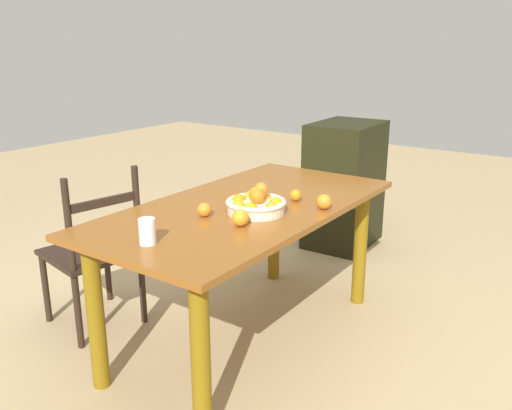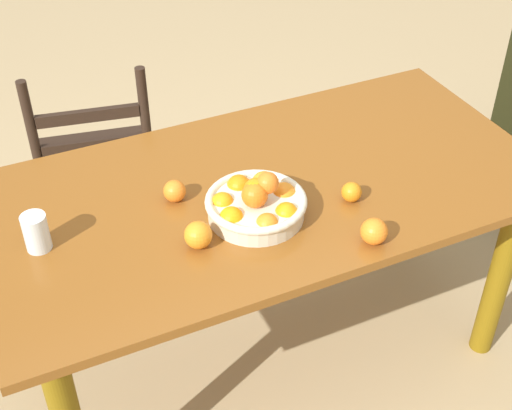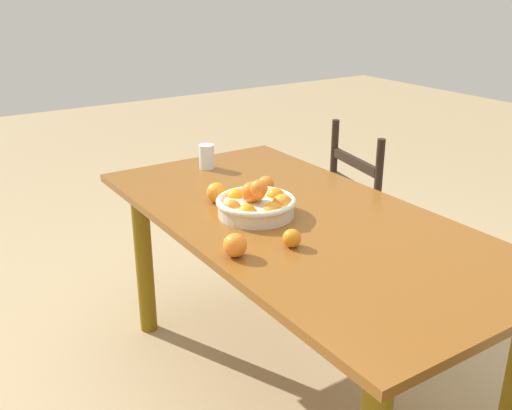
{
  "view_description": "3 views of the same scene",
  "coord_description": "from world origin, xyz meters",
  "views": [
    {
      "loc": [
        -2.12,
        -1.54,
        1.56
      ],
      "look_at": [
        -0.09,
        -0.12,
        0.81
      ],
      "focal_mm": 37.67,
      "sensor_mm": 36.0,
      "label": 1
    },
    {
      "loc": [
        -0.77,
        -1.58,
        2.07
      ],
      "look_at": [
        -0.09,
        -0.12,
        0.81
      ],
      "focal_mm": 50.41,
      "sensor_mm": 36.0,
      "label": 2
    },
    {
      "loc": [
        1.55,
        -1.21,
        1.58
      ],
      "look_at": [
        -0.09,
        -0.12,
        0.81
      ],
      "focal_mm": 40.96,
      "sensor_mm": 36.0,
      "label": 3
    }
  ],
  "objects": [
    {
      "name": "orange_loose_1",
      "position": [
        0.19,
        -0.17,
        0.8
      ],
      "size": [
        0.06,
        0.06,
        0.06
      ],
      "primitive_type": "sphere",
      "color": "orange",
      "rests_on": "dining_table"
    },
    {
      "name": "orange_loose_3",
      "position": [
        -0.28,
        0.04,
        0.8
      ],
      "size": [
        0.07,
        0.07,
        0.07
      ],
      "primitive_type": "sphere",
      "color": "orange",
      "rests_on": "dining_table"
    },
    {
      "name": "drinking_glass",
      "position": [
        -0.69,
        0.0,
        0.82
      ],
      "size": [
        0.07,
        0.07,
        0.11
      ],
      "primitive_type": "cylinder",
      "color": "silver",
      "rests_on": "dining_table"
    },
    {
      "name": "chair_near_window",
      "position": [
        -0.36,
        0.78,
        0.44
      ],
      "size": [
        0.53,
        0.53,
        0.93
      ],
      "rotation": [
        0.0,
        0.0,
        2.95
      ],
      "color": "black",
      "rests_on": "ground"
    },
    {
      "name": "fruit_bowl",
      "position": [
        -0.09,
        -0.12,
        0.82
      ],
      "size": [
        0.29,
        0.29,
        0.15
      ],
      "color": "beige",
      "rests_on": "dining_table"
    },
    {
      "name": "ground_plane",
      "position": [
        0.0,
        0.0,
        0.0
      ],
      "size": [
        12.0,
        12.0,
        0.0
      ],
      "primitive_type": "plane",
      "color": "tan"
    },
    {
      "name": "orange_loose_0",
      "position": [
        -0.29,
        -0.18,
        0.81
      ],
      "size": [
        0.08,
        0.08,
        0.08
      ],
      "primitive_type": "sphere",
      "color": "orange",
      "rests_on": "dining_table"
    },
    {
      "name": "dining_table",
      "position": [
        0.0,
        0.0,
        0.64
      ],
      "size": [
        1.73,
        0.88,
        0.77
      ],
      "color": "brown",
      "rests_on": "ground"
    },
    {
      "name": "orange_loose_2",
      "position": [
        0.15,
        -0.36,
        0.81
      ],
      "size": [
        0.08,
        0.08,
        0.08
      ],
      "primitive_type": "sphere",
      "color": "orange",
      "rests_on": "dining_table"
    }
  ]
}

